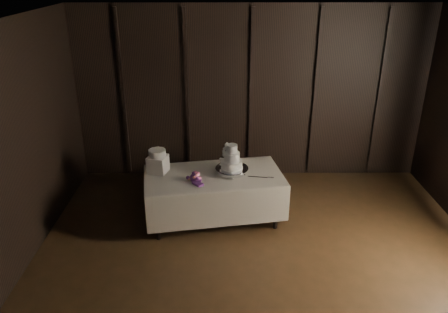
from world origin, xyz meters
The scene contains 8 objects.
room centered at (0.00, 0.00, 1.50)m, with size 6.08×7.08×3.08m.
display_table centered at (-0.62, 1.89, 0.42)m, with size 2.13×1.35×0.76m.
cake_stand centered at (-0.36, 1.93, 0.81)m, with size 0.48×0.48×0.09m, color silver.
wedding_cake centered at (-0.38, 1.92, 0.99)m, with size 0.35×0.30×0.36m.
bouquet centered at (-0.88, 1.70, 0.82)m, with size 0.26×0.36×0.17m, color #CA517B, non-canonical shape.
box_pedestal centered at (-1.43, 1.99, 0.89)m, with size 0.26×0.26×0.25m, color white.
small_cake centered at (-1.43, 1.99, 1.06)m, with size 0.25×0.25×0.10m, color white.
cake_knife centered at (0.01, 1.80, 0.77)m, with size 0.37×0.02×0.01m, color silver.
Camera 1 is at (-0.49, -3.78, 3.56)m, focal length 35.00 mm.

